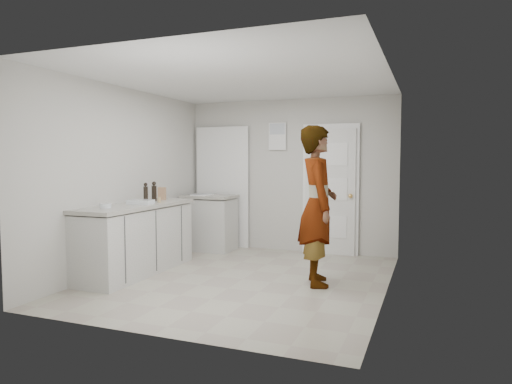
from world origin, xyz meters
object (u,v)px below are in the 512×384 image
at_px(spice_jar, 159,200).
at_px(oil_cruet_a, 154,192).
at_px(baking_dish, 141,202).
at_px(oil_cruet_b, 146,193).
at_px(cake_mix_box, 162,194).
at_px(person, 318,206).
at_px(egg_bowl, 105,206).

height_order(spice_jar, oil_cruet_a, oil_cruet_a).
height_order(spice_jar, baking_dish, spice_jar).
height_order(oil_cruet_a, oil_cruet_b, oil_cruet_a).
bearing_deg(cake_mix_box, spice_jar, -76.21).
xyz_separation_m(person, oil_cruet_a, (-2.40, 0.13, 0.10)).
distance_m(person, egg_bowl, 2.58).
height_order(person, oil_cruet_a, person).
bearing_deg(egg_bowl, spice_jar, 76.80).
xyz_separation_m(spice_jar, baking_dish, (-0.11, -0.27, -0.01)).
bearing_deg(oil_cruet_a, oil_cruet_b, -82.92).
relative_size(person, egg_bowl, 13.33).
relative_size(spice_jar, oil_cruet_a, 0.25).
relative_size(spice_jar, oil_cruet_b, 0.26).
distance_m(cake_mix_box, oil_cruet_b, 0.46).
relative_size(oil_cruet_a, egg_bowl, 1.95).
xyz_separation_m(cake_mix_box, oil_cruet_a, (0.01, -0.21, 0.04)).
distance_m(cake_mix_box, egg_bowl, 1.22).
xyz_separation_m(cake_mix_box, spice_jar, (0.18, -0.36, -0.06)).
height_order(spice_jar, oil_cruet_b, oil_cruet_b).
bearing_deg(cake_mix_box, baking_dish, -96.46).
distance_m(cake_mix_box, oil_cruet_a, 0.21).
bearing_deg(baking_dish, oil_cruet_b, 102.71).
relative_size(oil_cruet_b, baking_dish, 0.80).
bearing_deg(person, oil_cruet_b, 71.87).
distance_m(oil_cruet_b, baking_dish, 0.21).
distance_m(spice_jar, baking_dish, 0.29).
bearing_deg(spice_jar, oil_cruet_a, 140.00).
bearing_deg(spice_jar, person, 0.48).
height_order(cake_mix_box, egg_bowl, cake_mix_box).
distance_m(baking_dish, egg_bowl, 0.60).
bearing_deg(baking_dish, oil_cruet_a, 99.40).
height_order(cake_mix_box, baking_dish, cake_mix_box).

